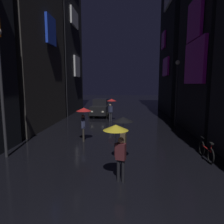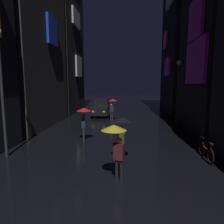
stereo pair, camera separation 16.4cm
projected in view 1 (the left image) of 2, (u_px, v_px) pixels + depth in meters
building_left_far at (58, 23)px, 24.22m from camera, size 4.25×7.94×21.78m
building_right_mid at (221, 11)px, 14.17m from camera, size 4.25×7.01×17.34m
building_right_far at (184, 21)px, 23.39m from camera, size 4.25×8.30×21.78m
pedestrian_far_right_red at (84, 115)px, 12.08m from camera, size 0.90×0.90×2.12m
pedestrian_foreground_left_black at (123, 127)px, 8.65m from camera, size 0.90×0.90×2.12m
pedestrian_midstreet_left_red at (111, 104)px, 19.01m from camera, size 0.90×0.90×2.12m
pedestrian_near_crossing_yellow at (117, 137)px, 7.05m from camera, size 0.90×0.90×2.12m
bicycle_parked_at_storefront at (206, 151)px, 9.42m from camera, size 0.12×1.82×0.96m
car_distant at (101, 108)px, 22.02m from camera, size 2.39×4.22×1.92m
streetlamp_left_near at (1, 80)px, 9.23m from camera, size 0.36×0.36×6.05m
streetlamp_right_far at (177, 85)px, 16.53m from camera, size 0.36×0.36×5.45m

